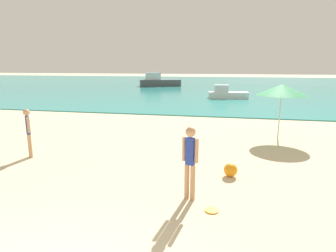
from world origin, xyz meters
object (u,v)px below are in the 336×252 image
at_px(person_standing, 190,159).
at_px(beach_ball, 231,170).
at_px(boat_near, 227,94).
at_px(beach_umbrella, 282,90).
at_px(boat_far, 159,81).
at_px(frisbee, 212,210).
at_px(person_distant, 28,130).

height_order(person_standing, beach_ball, person_standing).
xyz_separation_m(person_standing, beach_ball, (0.93, 1.56, -0.77)).
height_order(boat_near, beach_umbrella, beach_umbrella).
bearing_deg(boat_far, person_standing, -97.97).
bearing_deg(frisbee, boat_far, 105.39).
relative_size(boat_near, beach_umbrella, 1.60).
xyz_separation_m(frisbee, beach_ball, (0.40, 2.01, 0.17)).
xyz_separation_m(boat_near, beach_ball, (0.17, -18.76, -0.29)).
relative_size(beach_ball, beach_umbrella, 0.16).
bearing_deg(beach_ball, frisbee, -101.23).
xyz_separation_m(person_distant, beach_umbrella, (8.47, 4.27, 1.11)).
height_order(person_standing, person_distant, person_standing).
xyz_separation_m(boat_near, beach_umbrella, (2.15, -14.15, 1.55)).
xyz_separation_m(boat_far, beach_ball, (9.85, -32.33, -0.56)).
relative_size(boat_far, beach_ball, 16.39).
distance_m(person_distant, beach_ball, 6.54).
bearing_deg(person_standing, boat_near, 105.68).
relative_size(boat_near, beach_ball, 9.74).
distance_m(person_distant, boat_near, 19.48).
relative_size(boat_far, beach_umbrella, 2.69).
relative_size(frisbee, person_distant, 0.18).
bearing_deg(boat_near, boat_far, 121.51).
height_order(frisbee, beach_ball, beach_ball).
bearing_deg(boat_far, beach_umbrella, -89.60).
distance_m(frisbee, boat_far, 35.63).
xyz_separation_m(boat_near, boat_far, (-9.69, 13.57, 0.27)).
distance_m(boat_far, beach_ball, 33.81).
relative_size(person_standing, beach_ball, 4.57).
bearing_deg(boat_near, beach_umbrella, -85.36).
distance_m(frisbee, person_distant, 6.59).
bearing_deg(person_standing, frisbee, -22.37).
distance_m(boat_near, boat_far, 16.67).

